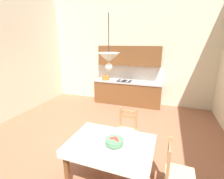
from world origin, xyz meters
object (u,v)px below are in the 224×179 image
Objects in this scene: kitchen_cabinetry at (128,82)px; dining_table at (110,149)px; dining_chair_kitchen_side at (126,131)px; dining_chair_window_side at (177,174)px; fruit_bowl at (114,141)px; pendant_lamp at (109,58)px.

dining_table is (0.60, -3.73, -0.23)m from kitchen_cabinetry.
kitchen_cabinetry is 2.75× the size of dining_chair_kitchen_side.
dining_chair_window_side is 3.10× the size of fruit_bowl.
dining_chair_kitchen_side is (0.03, 0.93, -0.19)m from dining_table.
fruit_bowl is (0.08, -0.03, 0.18)m from dining_table.
kitchen_cabinetry reaches higher than fruit_bowl.
dining_chair_window_side is at bearing 1.85° from fruit_bowl.
kitchen_cabinetry is 4.10m from dining_chair_window_side.
pendant_lamp reaches higher than dining_table.
dining_chair_window_side is 2.00m from pendant_lamp.
dining_chair_kitchen_side is at bearing 87.93° from dining_table.
dining_table is at bearing 159.11° from fruit_bowl.
pendant_lamp is (0.54, -3.61, 1.24)m from kitchen_cabinetry.
dining_chair_kitchen_side is at bearing -77.20° from kitchen_cabinetry.
dining_chair_kitchen_side reaches higher than fruit_bowl.
kitchen_cabinetry reaches higher than dining_chair_window_side.
fruit_bowl is 1.30m from pendant_lamp.
dining_table is 1.51× the size of dining_chair_kitchen_side.
kitchen_cabinetry is at bearing 102.80° from dining_chair_kitchen_side.
kitchen_cabinetry is 2.90m from dining_chair_kitchen_side.
kitchen_cabinetry is at bearing 113.91° from dining_chair_window_side.
dining_table is at bearing -92.07° from dining_chair_kitchen_side.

